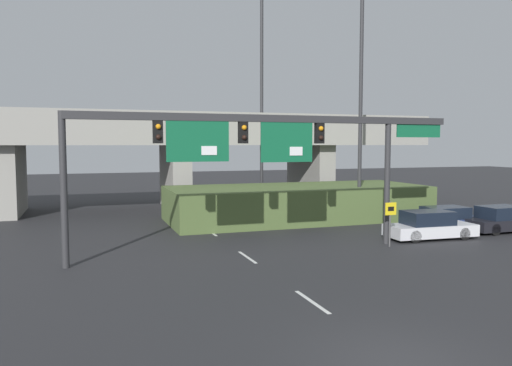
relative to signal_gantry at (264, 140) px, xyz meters
The scene contains 11 objects.
ground_plane 12.70m from the signal_gantry, 94.74° to the right, with size 160.00×160.00×0.00m, color #262628.
lane_markings 5.83m from the signal_gantry, 109.69° to the left, with size 0.14×21.93×0.01m.
signal_gantry is the anchor object (origin of this frame).
speed_limit_sign 7.22m from the signal_gantry, ahead, with size 0.60×0.11×2.19m.
highway_light_pole_near 12.09m from the signal_gantry, 37.58° to the left, with size 0.70×0.36×17.50m.
highway_light_pole_far 15.31m from the signal_gantry, 70.69° to the left, with size 0.70×0.36×16.49m.
overpass_bridge 17.53m from the signal_gantry, 93.14° to the left, with size 40.57×8.29×7.22m.
grass_embankment 11.15m from the signal_gantry, 57.88° to the left, with size 16.71×6.64×2.19m.
parked_sedan_near_right 10.32m from the signal_gantry, ahead, with size 4.74×2.04×1.46m.
parked_sedan_mid_right 12.95m from the signal_gantry, 10.54° to the left, with size 4.67×1.91×1.36m.
parked_sedan_far_right 15.29m from the signal_gantry, ahead, with size 4.52×1.91×1.45m.
Camera 1 is at (-6.62, -9.31, 4.90)m, focal length 35.00 mm.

